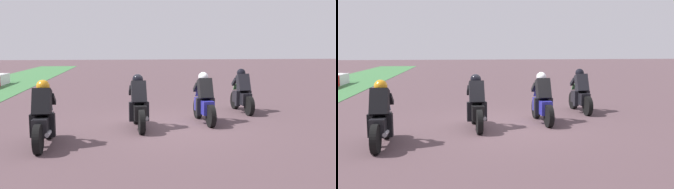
# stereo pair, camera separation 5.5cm
# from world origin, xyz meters

# --- Properties ---
(ground_plane) EXTENTS (120.00, 120.00, 0.00)m
(ground_plane) POSITION_xyz_m (0.00, 0.00, 0.00)
(ground_plane) COLOR #503B40
(rider_lane_a) EXTENTS (2.04, 0.55, 1.51)m
(rider_lane_a) POSITION_xyz_m (1.94, -2.86, 0.62)
(rider_lane_a) COLOR black
(rider_lane_a) RESTS_ON ground_plane
(rider_lane_b) EXTENTS (2.04, 0.55, 1.51)m
(rider_lane_b) POSITION_xyz_m (0.31, -1.13, 0.62)
(rider_lane_b) COLOR black
(rider_lane_b) RESTS_ON ground_plane
(rider_lane_c) EXTENTS (2.04, 0.55, 1.51)m
(rider_lane_c) POSITION_xyz_m (-0.28, 0.86, 0.62)
(rider_lane_c) COLOR black
(rider_lane_c) RESTS_ON ground_plane
(rider_lane_d) EXTENTS (2.04, 0.54, 1.51)m
(rider_lane_d) POSITION_xyz_m (-1.85, 3.11, 0.62)
(rider_lane_d) COLOR black
(rider_lane_d) RESTS_ON ground_plane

